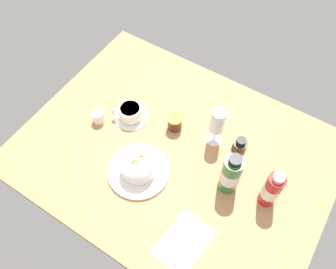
# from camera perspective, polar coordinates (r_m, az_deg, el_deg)

# --- Properties ---
(ground_plane) EXTENTS (1.10, 0.84, 0.03)m
(ground_plane) POSITION_cam_1_polar(r_m,az_deg,el_deg) (1.26, 1.17, -3.18)
(ground_plane) COLOR #B27F51
(porridge_bowl) EXTENTS (0.22, 0.22, 0.08)m
(porridge_bowl) POSITION_cam_1_polar(r_m,az_deg,el_deg) (1.19, -4.98, -5.42)
(porridge_bowl) COLOR white
(porridge_bowl) RESTS_ON ground_plane
(cutlery_setting) EXTENTS (0.15, 0.19, 0.01)m
(cutlery_setting) POSITION_cam_1_polar(r_m,az_deg,el_deg) (1.12, 2.83, -17.23)
(cutlery_setting) COLOR white
(cutlery_setting) RESTS_ON ground_plane
(coffee_cup) EXTENTS (0.13, 0.13, 0.06)m
(coffee_cup) POSITION_cam_1_polar(r_m,az_deg,el_deg) (1.32, -6.26, 3.58)
(coffee_cup) COLOR white
(coffee_cup) RESTS_ON ground_plane
(creamer_jug) EXTENTS (0.05, 0.05, 0.05)m
(creamer_jug) POSITION_cam_1_polar(r_m,az_deg,el_deg) (1.33, -11.55, 2.93)
(creamer_jug) COLOR white
(creamer_jug) RESTS_ON ground_plane
(wine_glass) EXTENTS (0.06, 0.06, 0.17)m
(wine_glass) POSITION_cam_1_polar(r_m,az_deg,el_deg) (1.20, 8.17, 1.92)
(wine_glass) COLOR white
(wine_glass) RESTS_ON ground_plane
(jam_jar) EXTENTS (0.06, 0.06, 0.06)m
(jam_jar) POSITION_cam_1_polar(r_m,az_deg,el_deg) (1.28, 1.14, 2.03)
(jam_jar) COLOR #4D2516
(jam_jar) RESTS_ON ground_plane
(sauce_bottle_green) EXTENTS (0.07, 0.07, 0.19)m
(sauce_bottle_green) POSITION_cam_1_polar(r_m,az_deg,el_deg) (1.13, 10.37, -6.46)
(sauce_bottle_green) COLOR #337233
(sauce_bottle_green) RESTS_ON ground_plane
(sauce_bottle_red) EXTENTS (0.06, 0.06, 0.17)m
(sauce_bottle_red) POSITION_cam_1_polar(r_m,az_deg,el_deg) (1.14, 16.79, -8.74)
(sauce_bottle_red) COLOR #B21E19
(sauce_bottle_red) RESTS_ON ground_plane
(sauce_bottle_brown) EXTENTS (0.05, 0.05, 0.15)m
(sauce_bottle_brown) POSITION_cam_1_polar(r_m,az_deg,el_deg) (1.20, 11.44, -2.91)
(sauce_bottle_brown) COLOR #382314
(sauce_bottle_brown) RESTS_ON ground_plane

